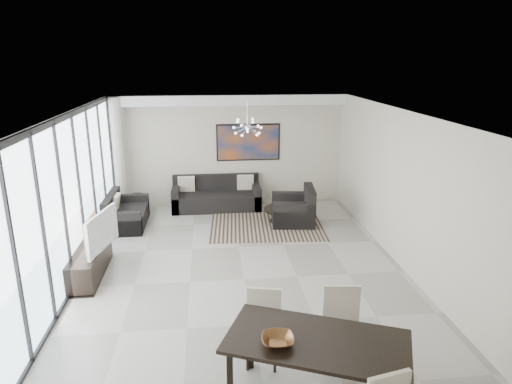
{
  "coord_description": "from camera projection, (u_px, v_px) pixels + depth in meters",
  "views": [
    {
      "loc": [
        -0.59,
        -7.34,
        3.83
      ],
      "look_at": [
        0.35,
        1.24,
        1.25
      ],
      "focal_mm": 32.0,
      "sensor_mm": 36.0,
      "label": 1
    }
  ],
  "objects": [
    {
      "name": "room_shell",
      "position": [
        270.0,
        201.0,
        7.79
      ],
      "size": [
        6.0,
        9.0,
        2.9
      ],
      "color": "#A8A39B",
      "rests_on": "ground"
    },
    {
      "name": "window_wall",
      "position": [
        69.0,
        207.0,
        7.44
      ],
      "size": [
        0.37,
        8.95,
        2.9
      ],
      "color": "white",
      "rests_on": "floor"
    },
    {
      "name": "soffit",
      "position": [
        229.0,
        100.0,
        11.45
      ],
      "size": [
        5.98,
        0.4,
        0.26
      ],
      "primitive_type": "cube",
      "color": "white",
      "rests_on": "room_shell"
    },
    {
      "name": "painting",
      "position": [
        248.0,
        142.0,
        11.99
      ],
      "size": [
        1.68,
        0.04,
        0.98
      ],
      "primitive_type": "cube",
      "color": "#A94D17",
      "rests_on": "room_shell"
    },
    {
      "name": "chandelier",
      "position": [
        247.0,
        127.0,
        9.89
      ],
      "size": [
        0.66,
        0.66,
        0.71
      ],
      "color": "silver",
      "rests_on": "room_shell"
    },
    {
      "name": "rug",
      "position": [
        267.0,
        226.0,
        10.71
      ],
      "size": [
        2.73,
        2.16,
        0.01
      ],
      "primitive_type": "cube",
      "rotation": [
        0.0,
        0.0,
        -0.06
      ],
      "color": "black",
      "rests_on": "floor"
    },
    {
      "name": "coffee_table",
      "position": [
        283.0,
        214.0,
        10.95
      ],
      "size": [
        0.94,
        0.94,
        0.33
      ],
      "color": "black",
      "rests_on": "floor"
    },
    {
      "name": "bowl_coffee",
      "position": [
        284.0,
        207.0,
        10.89
      ],
      "size": [
        0.28,
        0.28,
        0.08
      ],
      "primitive_type": "imported",
      "rotation": [
        0.0,
        0.0,
        -0.14
      ],
      "color": "brown",
      "rests_on": "coffee_table"
    },
    {
      "name": "sofa_main",
      "position": [
        217.0,
        198.0,
        11.91
      ],
      "size": [
        2.27,
        0.93,
        0.83
      ],
      "color": "black",
      "rests_on": "floor"
    },
    {
      "name": "loveseat",
      "position": [
        125.0,
        215.0,
        10.67
      ],
      "size": [
        0.85,
        1.52,
        0.76
      ],
      "color": "black",
      "rests_on": "floor"
    },
    {
      "name": "armchair",
      "position": [
        295.0,
        211.0,
        10.85
      ],
      "size": [
        1.09,
        1.14,
        0.87
      ],
      "color": "black",
      "rests_on": "floor"
    },
    {
      "name": "side_table",
      "position": [
        137.0,
        201.0,
        11.54
      ],
      "size": [
        0.35,
        0.35,
        0.48
      ],
      "color": "black",
      "rests_on": "floor"
    },
    {
      "name": "tv_console",
      "position": [
        90.0,
        262.0,
        8.22
      ],
      "size": [
        0.47,
        1.67,
        0.52
      ],
      "primitive_type": "cube",
      "color": "black",
      "rests_on": "floor"
    },
    {
      "name": "television",
      "position": [
        96.0,
        231.0,
        8.09
      ],
      "size": [
        0.4,
        1.18,
        0.68
      ],
      "primitive_type": "imported",
      "rotation": [
        0.0,
        0.0,
        1.35
      ],
      "color": "gray",
      "rests_on": "tv_console"
    },
    {
      "name": "dining_table",
      "position": [
        317.0,
        346.0,
        5.04
      ],
      "size": [
        2.23,
        1.7,
        0.83
      ],
      "color": "black",
      "rests_on": "floor"
    },
    {
      "name": "dining_chair_nw",
      "position": [
        263.0,
        321.0,
        5.88
      ],
      "size": [
        0.53,
        0.53,
        0.97
      ],
      "color": "#BCAD9C",
      "rests_on": "floor"
    },
    {
      "name": "dining_chair_ne",
      "position": [
        342.0,
        320.0,
        5.83
      ],
      "size": [
        0.53,
        0.53,
        1.03
      ],
      "color": "#BCAD9C",
      "rests_on": "floor"
    },
    {
      "name": "bowl_dining",
      "position": [
        278.0,
        340.0,
        4.94
      ],
      "size": [
        0.38,
        0.38,
        0.09
      ],
      "primitive_type": "imported",
      "rotation": [
        0.0,
        0.0,
        -0.06
      ],
      "color": "brown",
      "rests_on": "dining_table"
    }
  ]
}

